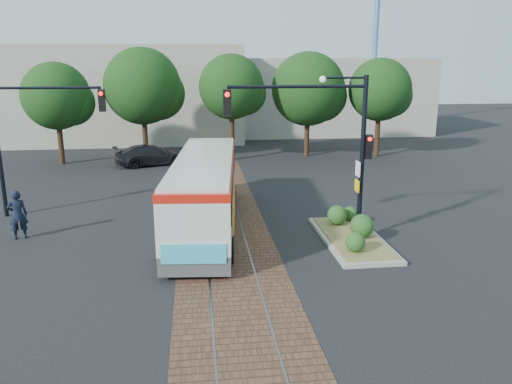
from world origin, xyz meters
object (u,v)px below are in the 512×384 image
signal_pole_left (23,129)px  parked_car (151,155)px  signal_pole_main (331,133)px  city_bus (205,188)px  traffic_island (352,232)px  officer (18,215)px

signal_pole_left → parked_car: bearing=68.1°
signal_pole_main → parked_car: (-7.87, 15.64, -3.47)m
city_bus → traffic_island: bearing=-18.0°
traffic_island → signal_pole_left: (-13.19, 4.89, 3.54)m
officer → city_bus: bearing=167.4°
traffic_island → signal_pole_left: size_ratio=0.87×
signal_pole_main → signal_pole_left: size_ratio=1.00×
city_bus → traffic_island: (5.53, -2.37, -1.31)m
traffic_island → officer: bearing=172.2°
signal_pole_main → parked_car: bearing=116.7°
signal_pole_left → parked_car: size_ratio=1.28×
city_bus → parked_car: bearing=109.1°
signal_pole_left → parked_car: signal_pole_left is taller
signal_pole_left → city_bus: bearing=-18.3°
signal_pole_left → officer: signal_pole_left is taller
city_bus → parked_car: city_bus is taller
traffic_island → signal_pole_main: size_ratio=0.87×
signal_pole_main → officer: (-11.79, 1.66, -3.18)m
city_bus → officer: city_bus is taller
parked_car → signal_pole_main: bearing=-172.9°
city_bus → signal_pole_main: bearing=-21.3°
officer → parked_car: 14.53m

